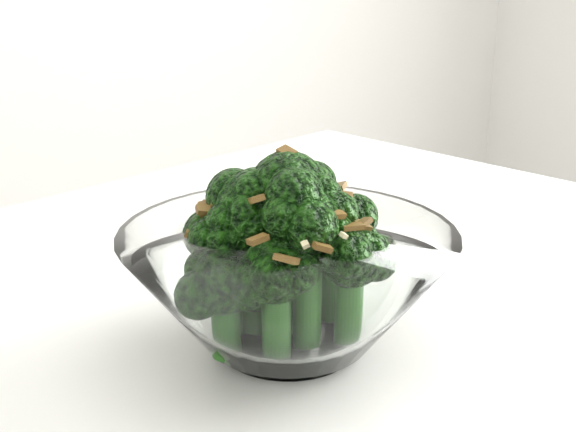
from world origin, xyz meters
TOP-DOWN VIEW (x-y plane):
  - broccoli_dish at (0.11, 0.18)m, footprint 0.21×0.21m

SIDE VIEW (x-z plane):
  - broccoli_dish at x=0.11m, z-range 0.74..0.86m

